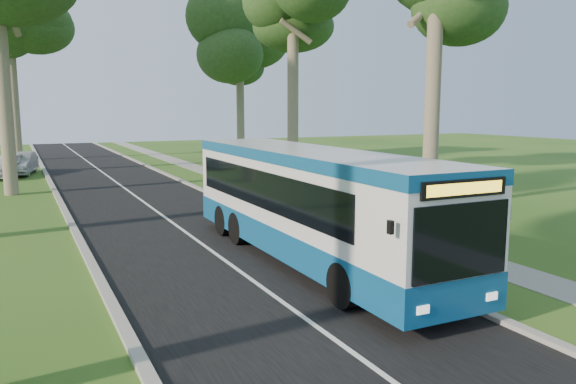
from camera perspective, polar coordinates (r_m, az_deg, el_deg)
name	(u,v)px	position (r m, az deg, el deg)	size (l,w,h in m)	color
ground	(360,261)	(16.34, 7.31, -6.94)	(120.00, 120.00, 0.00)	#2E591C
road	(158,212)	(24.11, -13.10, -2.01)	(7.00, 100.00, 0.02)	black
kerb_east	(236,205)	(25.08, -5.29, -1.30)	(0.25, 100.00, 0.12)	#9E9B93
kerb_west	(68,218)	(23.59, -21.42, -2.49)	(0.25, 100.00, 0.12)	#9E9B93
centre_line	(158,212)	(24.10, -13.10, -1.98)	(0.12, 100.00, 0.01)	white
footpath	(296,201)	(26.28, 0.84, -0.92)	(1.50, 100.00, 0.02)	gray
bus	(310,204)	(15.80, 2.25, -1.27)	(2.54, 12.04, 3.19)	silver
bus_stop_sign	(374,210)	(16.29, 8.68, -1.78)	(0.09, 0.32, 2.30)	gray
bus_shelter	(359,183)	(18.51, 7.25, 0.88)	(1.69, 3.12, 2.68)	black
litter_bin	(283,198)	(23.91, -0.56, -0.64)	(0.58, 0.58, 1.02)	black
car_white	(8,165)	(39.26, -26.60, 2.46)	(1.83, 4.55, 1.55)	silver
car_silver	(20,164)	(40.42, -25.59, 2.62)	(1.56, 4.48, 1.48)	#9B9EA2
tree_west_e	(8,12)	(51.68, -26.56, 16.08)	(5.20, 5.20, 16.02)	#7A6B56
tree_east_d	(240,40)	(46.55, -4.94, 15.12)	(5.20, 5.20, 13.02)	#7A6B56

